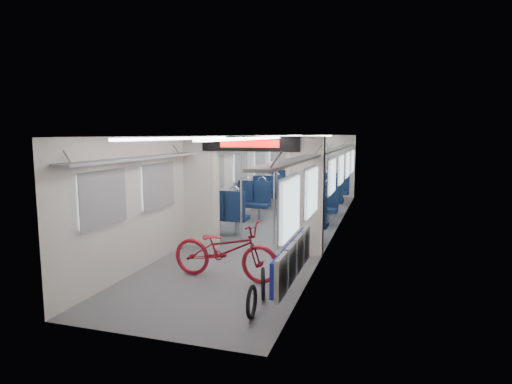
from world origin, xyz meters
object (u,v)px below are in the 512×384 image
bike_hoop_a (252,304)px  bike_hoop_b (263,285)px  seat_bay_far_left (277,187)px  seat_bay_near_right (313,209)px  stanchion_far_left (277,176)px  stanchion_near_right (274,191)px  bicycle (225,250)px  stanchion_far_right (299,177)px  seat_bay_far_right (331,191)px  bike_hoop_c (281,273)px  seat_bay_near_left (241,204)px  flip_bench (293,259)px  stanchion_near_left (241,190)px

bike_hoop_a → bike_hoop_b: bike_hoop_b is taller
seat_bay_far_left → seat_bay_near_right: bearing=-64.5°
stanchion_far_left → stanchion_near_right: bearing=-76.8°
bicycle → stanchion_far_right: bearing=2.1°
seat_bay_far_right → stanchion_near_right: bearing=-97.0°
bike_hoop_c → seat_bay_near_left: size_ratio=0.20×
seat_bay_near_left → stanchion_far_right: bearing=52.7°
bike_hoop_c → seat_bay_near_right: bearing=92.3°
stanchion_near_right → stanchion_far_right: size_ratio=1.00×
flip_bench → seat_bay_far_right: seat_bay_far_right is taller
stanchion_far_right → stanchion_near_right: bearing=-88.1°
bike_hoop_a → seat_bay_near_right: bearing=90.8°
bike_hoop_a → bike_hoop_c: size_ratio=0.97×
flip_bench → bike_hoop_b: (-0.39, -0.20, -0.37)m
stanchion_near_right → bike_hoop_a: bearing=-79.7°
seat_bay_near_right → stanchion_near_right: bearing=-113.5°
stanchion_near_right → stanchion_far_left: (-0.73, 3.11, 0.00)m
seat_bay_far_right → stanchion_near_left: bearing=-105.3°
flip_bench → stanchion_near_left: stanchion_near_left is taller
bike_hoop_c → bike_hoop_a: bearing=-93.6°
seat_bay_near_right → seat_bay_far_right: (-0.00, 3.46, -0.01)m
bicycle → flip_bench: (1.22, -0.48, 0.10)m
seat_bay_near_right → stanchion_near_right: size_ratio=1.01×
stanchion_near_left → stanchion_near_right: (0.73, 0.01, 0.00)m
bike_hoop_c → seat_bay_far_left: size_ratio=0.20×
stanchion_near_right → stanchion_far_right: bearing=91.9°
bike_hoop_a → seat_bay_far_left: size_ratio=0.19×
bike_hoop_a → stanchion_near_left: size_ratio=0.19×
bike_hoop_a → bike_hoop_c: 1.27m
stanchion_far_right → bike_hoop_c: bearing=-81.2°
bike_hoop_b → stanchion_near_left: size_ratio=0.20×
bike_hoop_a → flip_bench: bearing=67.2°
bicycle → stanchion_far_right: (0.10, 5.39, 0.67)m
seat_bay_near_right → bike_hoop_b: bearing=-89.6°
flip_bench → bike_hoop_c: flip_bench is taller
bike_hoop_b → stanchion_far_right: 6.19m
bike_hoop_c → stanchion_far_right: 5.59m
seat_bay_near_left → seat_bay_far_right: 3.77m
bicycle → seat_bay_near_left: bearing=18.8°
bike_hoop_b → bike_hoop_c: (0.11, 0.63, -0.01)m
bike_hoop_b → seat_bay_near_right: (-0.03, 4.34, 0.37)m
bike_hoop_c → seat_bay_near_left: seat_bay_near_left is taller
bike_hoop_c → seat_bay_near_left: (-2.02, 3.90, 0.37)m
bike_hoop_b → stanchion_far_right: size_ratio=0.20×
seat_bay_far_left → stanchion_near_right: stanchion_near_right is taller
flip_bench → seat_bay_near_right: 4.16m
bike_hoop_b → seat_bay_far_left: size_ratio=0.20×
flip_bench → seat_bay_near_left: bearing=117.9°
seat_bay_near_left → bike_hoop_a: bearing=-69.4°
seat_bay_near_left → seat_bay_far_right: size_ratio=1.04×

